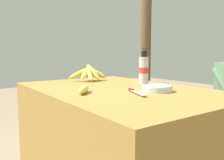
% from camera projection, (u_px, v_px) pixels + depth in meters
% --- Properties ---
extents(market_counter, '(1.45, 0.96, 0.76)m').
position_uv_depth(market_counter, '(119.00, 143.00, 1.63)').
color(market_counter, olive).
rests_on(market_counter, ground_plane).
extents(banana_bunch_ripe, '(0.20, 0.35, 0.15)m').
position_uv_depth(banana_bunch_ripe, '(90.00, 73.00, 2.02)').
color(banana_bunch_ripe, '#4C381E').
rests_on(banana_bunch_ripe, market_counter).
extents(serving_bowl, '(0.19, 0.19, 0.04)m').
position_uv_depth(serving_bowl, '(157.00, 88.00, 1.46)').
color(serving_bowl, silver).
rests_on(serving_bowl, market_counter).
extents(water_bottle, '(0.08, 0.08, 0.28)m').
position_uv_depth(water_bottle, '(144.00, 69.00, 1.85)').
color(water_bottle, silver).
rests_on(water_bottle, market_counter).
extents(loose_banana_front, '(0.17, 0.15, 0.05)m').
position_uv_depth(loose_banana_front, '(84.00, 89.00, 1.39)').
color(loose_banana_front, '#E0C64C').
rests_on(loose_banana_front, market_counter).
extents(knife, '(0.24, 0.10, 0.02)m').
position_uv_depth(knife, '(135.00, 91.00, 1.40)').
color(knife, '#BCBCC1').
rests_on(knife, market_counter).
extents(banana_bunch_green, '(0.18, 0.28, 0.13)m').
position_uv_depth(banana_bunch_green, '(190.00, 97.00, 2.60)').
color(banana_bunch_green, '#4C381E').
rests_on(banana_bunch_green, wooden_bench).
extents(support_post_near, '(0.14, 0.14, 2.38)m').
position_uv_depth(support_post_near, '(146.00, 39.00, 3.32)').
color(support_post_near, brown).
rests_on(support_post_near, ground_plane).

